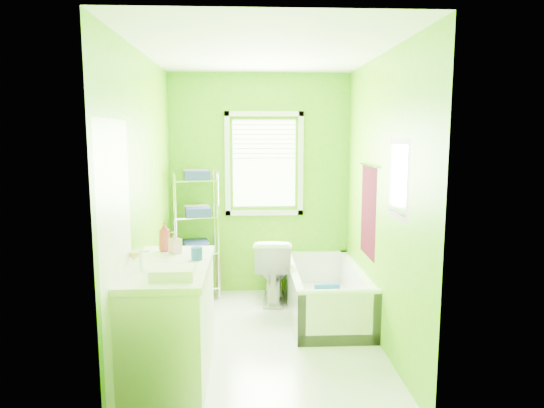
{
  "coord_description": "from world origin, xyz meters",
  "views": [
    {
      "loc": [
        -0.13,
        -4.27,
        1.9
      ],
      "look_at": [
        0.09,
        0.25,
        1.24
      ],
      "focal_mm": 32.0,
      "sensor_mm": 36.0,
      "label": 1
    }
  ],
  "objects_px": {
    "toilet": "(273,269)",
    "bathtub": "(326,299)",
    "wire_shelf_unit": "(198,221)",
    "vanity": "(170,317)"
  },
  "relations": [
    {
      "from": "wire_shelf_unit",
      "to": "toilet",
      "type": "bearing_deg",
      "value": -10.11
    },
    {
      "from": "bathtub",
      "to": "toilet",
      "type": "height_order",
      "value": "toilet"
    },
    {
      "from": "toilet",
      "to": "vanity",
      "type": "bearing_deg",
      "value": 66.83
    },
    {
      "from": "bathtub",
      "to": "vanity",
      "type": "height_order",
      "value": "vanity"
    },
    {
      "from": "toilet",
      "to": "bathtub",
      "type": "bearing_deg",
      "value": 142.99
    },
    {
      "from": "vanity",
      "to": "wire_shelf_unit",
      "type": "distance_m",
      "value": 1.91
    },
    {
      "from": "bathtub",
      "to": "wire_shelf_unit",
      "type": "bearing_deg",
      "value": 155.96
    },
    {
      "from": "toilet",
      "to": "vanity",
      "type": "xyz_separation_m",
      "value": [
        -0.89,
        -1.71,
        0.11
      ]
    },
    {
      "from": "bathtub",
      "to": "wire_shelf_unit",
      "type": "height_order",
      "value": "wire_shelf_unit"
    },
    {
      "from": "vanity",
      "to": "wire_shelf_unit",
      "type": "xyz_separation_m",
      "value": [
        0.03,
        1.87,
        0.42
      ]
    }
  ]
}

